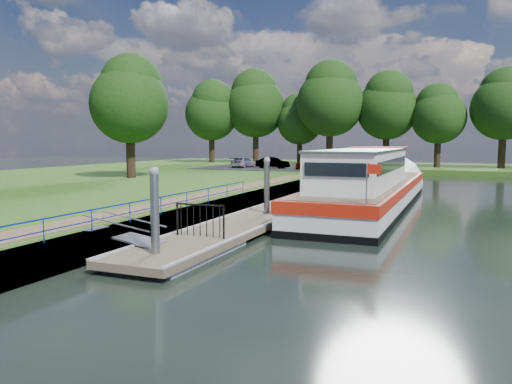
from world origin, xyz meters
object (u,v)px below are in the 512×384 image
at_px(barge, 371,188).
at_px(car_c, 244,162).
at_px(car_a, 305,163).
at_px(pontoon, 297,206).
at_px(car_b, 273,163).

relative_size(barge, car_c, 5.61).
bearing_deg(car_c, car_a, 179.95).
relative_size(pontoon, car_b, 8.71).
relative_size(car_a, car_c, 0.91).
distance_m(barge, car_b, 24.84).
height_order(pontoon, car_c, car_c).
height_order(pontoon, barge, barge).
distance_m(pontoon, barge, 4.35).
relative_size(barge, car_a, 6.18).
bearing_deg(pontoon, car_c, 119.97).
xyz_separation_m(barge, car_a, (-10.08, 20.69, 0.33)).
xyz_separation_m(barge, car_b, (-13.64, 20.76, 0.31)).
xyz_separation_m(car_a, car_c, (-7.11, 0.61, -0.04)).
bearing_deg(car_b, car_a, -88.86).
xyz_separation_m(car_a, car_b, (-3.55, 0.06, -0.02)).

